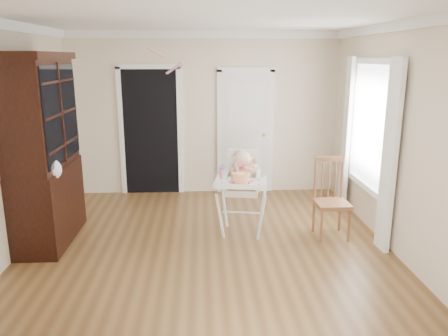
{
  "coord_description": "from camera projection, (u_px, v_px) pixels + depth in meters",
  "views": [
    {
      "loc": [
        -0.05,
        -4.85,
        2.3
      ],
      "look_at": [
        0.23,
        0.5,
        0.93
      ],
      "focal_mm": 35.0,
      "sensor_mm": 36.0,
      "label": 1
    }
  ],
  "objects": [
    {
      "name": "china_cabinet",
      "position": [
        43.0,
        151.0,
        5.34
      ],
      "size": [
        0.62,
        1.39,
        2.35
      ],
      "color": "black",
      "rests_on": "floor"
    },
    {
      "name": "crown_molding",
      "position": [
        205.0,
        23.0,
        4.61
      ],
      "size": [
        4.5,
        5.0,
        0.12
      ],
      "primitive_type": null,
      "color": "white",
      "rests_on": "ceiling"
    },
    {
      "name": "wall_right",
      "position": [
        400.0,
        141.0,
        5.04
      ],
      "size": [
        0.0,
        5.0,
        5.0
      ],
      "primitive_type": "plane",
      "rotation": [
        1.57,
        0.0,
        -1.57
      ],
      "color": "beige",
      "rests_on": "floor"
    },
    {
      "name": "dining_chair",
      "position": [
        331.0,
        201.0,
        5.66
      ],
      "size": [
        0.43,
        0.43,
        1.03
      ],
      "rotation": [
        0.0,
        0.0,
        0.02
      ],
      "color": "brown",
      "rests_on": "floor"
    },
    {
      "name": "baby",
      "position": [
        243.0,
        170.0,
        5.67
      ],
      "size": [
        0.33,
        0.27,
        0.51
      ],
      "rotation": [
        0.0,
        0.0,
        -0.17
      ],
      "color": "beige",
      "rests_on": "high_chair"
    },
    {
      "name": "window_right",
      "position": [
        368.0,
        134.0,
        5.83
      ],
      "size": [
        0.13,
        1.84,
        2.3
      ],
      "color": "white",
      "rests_on": "wall_right"
    },
    {
      "name": "closet_door",
      "position": [
        245.0,
        133.0,
        7.44
      ],
      "size": [
        0.96,
        0.09,
        2.13
      ],
      "color": "white",
      "rests_on": "wall_back"
    },
    {
      "name": "floor",
      "position": [
        207.0,
        253.0,
        5.26
      ],
      "size": [
        5.0,
        5.0,
        0.0
      ],
      "primitive_type": "plane",
      "color": "brown",
      "rests_on": "ground"
    },
    {
      "name": "streamer",
      "position": [
        156.0,
        53.0,
        5.94
      ],
      "size": [
        0.29,
        0.43,
        0.15
      ],
      "primitive_type": null,
      "rotation": [
        0.26,
        0.0,
        0.58
      ],
      "color": "pink",
      "rests_on": "ceiling"
    },
    {
      "name": "wall_left",
      "position": [
        2.0,
        145.0,
        4.81
      ],
      "size": [
        0.0,
        5.0,
        5.0
      ],
      "primitive_type": "plane",
      "rotation": [
        1.57,
        0.0,
        1.57
      ],
      "color": "beige",
      "rests_on": "floor"
    },
    {
      "name": "cake",
      "position": [
        240.0,
        178.0,
        5.36
      ],
      "size": [
        0.28,
        0.28,
        0.13
      ],
      "color": "silver",
      "rests_on": "high_chair"
    },
    {
      "name": "doorway",
      "position": [
        151.0,
        129.0,
        7.34
      ],
      "size": [
        1.06,
        0.05,
        2.22
      ],
      "color": "black",
      "rests_on": "wall_back"
    },
    {
      "name": "wall_back",
      "position": [
        204.0,
        115.0,
        7.34
      ],
      "size": [
        4.5,
        0.0,
        4.5
      ],
      "primitive_type": "plane",
      "rotation": [
        1.57,
        0.0,
        0.0
      ],
      "color": "beige",
      "rests_on": "floor"
    },
    {
      "name": "ceiling",
      "position": [
        204.0,
        17.0,
        4.59
      ],
      "size": [
        5.0,
        5.0,
        0.0
      ],
      "primitive_type": "plane",
      "rotation": [
        3.14,
        0.0,
        0.0
      ],
      "color": "white",
      "rests_on": "wall_back"
    },
    {
      "name": "high_chair",
      "position": [
        242.0,
        183.0,
        5.69
      ],
      "size": [
        0.75,
        0.89,
        1.13
      ],
      "rotation": [
        0.0,
        0.0,
        -0.17
      ],
      "color": "white",
      "rests_on": "floor"
    },
    {
      "name": "sippy_cup",
      "position": [
        223.0,
        172.0,
        5.55
      ],
      "size": [
        0.08,
        0.08,
        0.2
      ],
      "rotation": [
        0.0,
        0.0,
        -0.17
      ],
      "color": "pink",
      "rests_on": "high_chair"
    }
  ]
}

